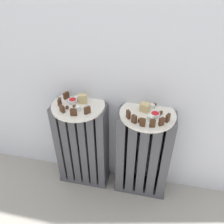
% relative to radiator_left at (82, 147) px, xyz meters
% --- Properties ---
extents(ground_plane, '(6.00, 6.00, 0.00)m').
position_rel_radiator_left_xyz_m(ground_plane, '(0.18, -0.28, -0.28)').
color(ground_plane, gray).
extents(radiator_left, '(0.30, 0.13, 0.56)m').
position_rel_radiator_left_xyz_m(radiator_left, '(0.00, 0.00, 0.00)').
color(radiator_left, '#47474C').
rests_on(radiator_left, ground_plane).
extents(radiator_right, '(0.30, 0.13, 0.56)m').
position_rel_radiator_left_xyz_m(radiator_right, '(0.36, 0.00, -0.00)').
color(radiator_right, '#47474C').
rests_on(radiator_right, ground_plane).
extents(plate_left, '(0.28, 0.28, 0.01)m').
position_rel_radiator_left_xyz_m(plate_left, '(0.00, 0.00, 0.29)').
color(plate_left, silver).
rests_on(plate_left, radiator_left).
extents(plate_right, '(0.28, 0.28, 0.01)m').
position_rel_radiator_left_xyz_m(plate_right, '(0.36, 0.00, 0.29)').
color(plate_right, silver).
rests_on(plate_right, radiator_right).
extents(dark_cake_slice_left_0, '(0.03, 0.03, 0.04)m').
position_rel_radiator_left_xyz_m(dark_cake_slice_left_0, '(-0.08, 0.05, 0.32)').
color(dark_cake_slice_left_0, '#472B19').
rests_on(dark_cake_slice_left_0, plate_left).
extents(dark_cake_slice_left_1, '(0.02, 0.03, 0.04)m').
position_rel_radiator_left_xyz_m(dark_cake_slice_left_1, '(-0.09, -0.02, 0.32)').
color(dark_cake_slice_left_1, '#472B19').
rests_on(dark_cake_slice_left_1, plate_left).
extents(dark_cake_slice_left_2, '(0.03, 0.03, 0.04)m').
position_rel_radiator_left_xyz_m(dark_cake_slice_left_2, '(-0.05, -0.08, 0.32)').
color(dark_cake_slice_left_2, '#472B19').
rests_on(dark_cake_slice_left_2, plate_left).
extents(dark_cake_slice_left_3, '(0.03, 0.02, 0.04)m').
position_rel_radiator_left_xyz_m(dark_cake_slice_left_3, '(0.01, -0.09, 0.32)').
color(dark_cake_slice_left_3, '#472B19').
rests_on(dark_cake_slice_left_3, plate_left).
extents(dark_cake_slice_left_4, '(0.03, 0.03, 0.04)m').
position_rel_radiator_left_xyz_m(dark_cake_slice_left_4, '(0.07, -0.06, 0.32)').
color(dark_cake_slice_left_4, '#472B19').
rests_on(dark_cake_slice_left_4, plate_left).
extents(marble_cake_slice_left_0, '(0.05, 0.04, 0.05)m').
position_rel_radiator_left_xyz_m(marble_cake_slice_left_0, '(0.02, 0.02, 0.32)').
color(marble_cake_slice_left_0, tan).
rests_on(marble_cake_slice_left_0, plate_left).
extents(turkish_delight_left_0, '(0.02, 0.02, 0.02)m').
position_rel_radiator_left_xyz_m(turkish_delight_left_0, '(0.02, -0.05, 0.31)').
color(turkish_delight_left_0, white).
rests_on(turkish_delight_left_0, plate_left).
extents(turkish_delight_left_1, '(0.02, 0.02, 0.02)m').
position_rel_radiator_left_xyz_m(turkish_delight_left_1, '(-0.02, 0.04, 0.31)').
color(turkish_delight_left_1, white).
rests_on(turkish_delight_left_1, plate_left).
extents(medjool_date_left_0, '(0.02, 0.02, 0.02)m').
position_rel_radiator_left_xyz_m(medjool_date_left_0, '(-0.04, -0.05, 0.31)').
color(medjool_date_left_0, '#4C2814').
rests_on(medjool_date_left_0, plate_left).
extents(medjool_date_left_1, '(0.03, 0.03, 0.02)m').
position_rel_radiator_left_xyz_m(medjool_date_left_1, '(-0.01, -0.03, 0.31)').
color(medjool_date_left_1, '#4C2814').
rests_on(medjool_date_left_1, plate_left).
extents(jam_bowl_left, '(0.05, 0.05, 0.02)m').
position_rel_radiator_left_xyz_m(jam_bowl_left, '(-0.03, 0.01, 0.31)').
color(jam_bowl_left, white).
rests_on(jam_bowl_left, plate_left).
extents(dark_cake_slice_right_0, '(0.02, 0.03, 0.04)m').
position_rel_radiator_left_xyz_m(dark_cake_slice_right_0, '(0.27, -0.06, 0.32)').
color(dark_cake_slice_right_0, '#472B19').
rests_on(dark_cake_slice_right_0, plate_right).
extents(dark_cake_slice_right_1, '(0.03, 0.02, 0.04)m').
position_rel_radiator_left_xyz_m(dark_cake_slice_right_1, '(0.30, -0.09, 0.32)').
color(dark_cake_slice_right_1, '#472B19').
rests_on(dark_cake_slice_right_1, plate_right).
extents(dark_cake_slice_right_2, '(0.03, 0.02, 0.04)m').
position_rel_radiator_left_xyz_m(dark_cake_slice_right_2, '(0.34, -0.10, 0.32)').
color(dark_cake_slice_right_2, '#472B19').
rests_on(dark_cake_slice_right_2, plate_right).
extents(dark_cake_slice_right_3, '(0.03, 0.02, 0.04)m').
position_rel_radiator_left_xyz_m(dark_cake_slice_right_3, '(0.39, -0.10, 0.32)').
color(dark_cake_slice_right_3, '#472B19').
rests_on(dark_cake_slice_right_3, plate_right).
extents(dark_cake_slice_right_4, '(0.03, 0.03, 0.04)m').
position_rel_radiator_left_xyz_m(dark_cake_slice_right_4, '(0.42, -0.08, 0.32)').
color(dark_cake_slice_right_4, '#472B19').
rests_on(dark_cake_slice_right_4, plate_right).
extents(dark_cake_slice_right_5, '(0.02, 0.03, 0.04)m').
position_rel_radiator_left_xyz_m(dark_cake_slice_right_5, '(0.45, -0.05, 0.32)').
color(dark_cake_slice_right_5, '#472B19').
rests_on(dark_cake_slice_right_5, plate_right).
extents(marble_cake_slice_right_0, '(0.05, 0.05, 0.04)m').
position_rel_radiator_left_xyz_m(marble_cake_slice_right_0, '(0.34, 0.02, 0.32)').
color(marble_cake_slice_right_0, tan).
rests_on(marble_cake_slice_right_0, plate_right).
extents(turkish_delight_right_0, '(0.02, 0.02, 0.02)m').
position_rel_radiator_left_xyz_m(turkish_delight_right_0, '(0.37, 0.05, 0.31)').
color(turkish_delight_right_0, white).
rests_on(turkish_delight_right_0, plate_right).
extents(turkish_delight_right_1, '(0.03, 0.03, 0.02)m').
position_rel_radiator_left_xyz_m(turkish_delight_right_1, '(0.37, -0.05, 0.31)').
color(turkish_delight_right_1, white).
rests_on(turkish_delight_right_1, plate_right).
extents(medjool_date_right_0, '(0.03, 0.03, 0.02)m').
position_rel_radiator_left_xyz_m(medjool_date_right_0, '(0.39, 0.08, 0.31)').
color(medjool_date_right_0, '#4C2814').
rests_on(medjool_date_right_0, plate_right).
extents(medjool_date_right_1, '(0.02, 0.03, 0.02)m').
position_rel_radiator_left_xyz_m(medjool_date_right_1, '(0.35, 0.09, 0.31)').
color(medjool_date_right_1, '#4C2814').
rests_on(medjool_date_right_1, plate_right).
extents(medjool_date_right_2, '(0.03, 0.03, 0.02)m').
position_rel_radiator_left_xyz_m(medjool_date_right_2, '(0.33, -0.07, 0.31)').
color(medjool_date_right_2, '#4C2814').
rests_on(medjool_date_right_2, plate_right).
extents(medjool_date_right_3, '(0.03, 0.03, 0.02)m').
position_rel_radiator_left_xyz_m(medjool_date_right_3, '(0.42, 0.01, 0.31)').
color(medjool_date_right_3, '#4C2814').
rests_on(medjool_date_right_3, plate_right).
extents(jam_bowl_right, '(0.05, 0.05, 0.02)m').
position_rel_radiator_left_xyz_m(jam_bowl_right, '(0.39, -0.02, 0.31)').
color(jam_bowl_right, white).
rests_on(jam_bowl_right, plate_right).
extents(fork, '(0.05, 0.09, 0.00)m').
position_rel_radiator_left_xyz_m(fork, '(0.04, -0.03, 0.30)').
color(fork, silver).
rests_on(fork, plate_left).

